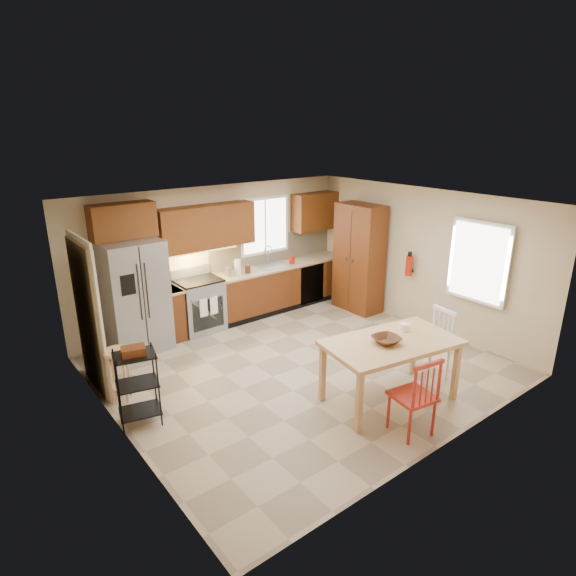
% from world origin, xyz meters
% --- Properties ---
extents(floor, '(5.50, 5.50, 0.00)m').
position_xyz_m(floor, '(0.00, 0.00, 0.00)').
color(floor, tan).
rests_on(floor, ground).
extents(ceiling, '(5.50, 5.00, 0.02)m').
position_xyz_m(ceiling, '(0.00, 0.00, 2.50)').
color(ceiling, silver).
rests_on(ceiling, ground).
extents(wall_back, '(5.50, 0.02, 2.50)m').
position_xyz_m(wall_back, '(0.00, 2.50, 1.25)').
color(wall_back, '#CCB793').
rests_on(wall_back, ground).
extents(wall_front, '(5.50, 0.02, 2.50)m').
position_xyz_m(wall_front, '(0.00, -2.50, 1.25)').
color(wall_front, '#CCB793').
rests_on(wall_front, ground).
extents(wall_left, '(0.02, 5.00, 2.50)m').
position_xyz_m(wall_left, '(-2.75, 0.00, 1.25)').
color(wall_left, '#CCB793').
rests_on(wall_left, ground).
extents(wall_right, '(0.02, 5.00, 2.50)m').
position_xyz_m(wall_right, '(2.75, 0.00, 1.25)').
color(wall_right, '#CCB793').
rests_on(wall_right, ground).
extents(refrigerator, '(0.92, 0.75, 1.82)m').
position_xyz_m(refrigerator, '(-1.70, 2.12, 0.91)').
color(refrigerator, gray).
rests_on(refrigerator, floor).
extents(range_stove, '(0.76, 0.63, 0.92)m').
position_xyz_m(range_stove, '(-0.55, 2.19, 0.46)').
color(range_stove, gray).
rests_on(range_stove, floor).
extents(base_cabinet_narrow, '(0.30, 0.60, 0.90)m').
position_xyz_m(base_cabinet_narrow, '(-1.10, 2.20, 0.45)').
color(base_cabinet_narrow, '#5A2B10').
rests_on(base_cabinet_narrow, floor).
extents(base_cabinet_run, '(2.92, 0.60, 0.90)m').
position_xyz_m(base_cabinet_run, '(1.29, 2.20, 0.45)').
color(base_cabinet_run, '#5A2B10').
rests_on(base_cabinet_run, floor).
extents(dishwasher, '(0.60, 0.02, 0.78)m').
position_xyz_m(dishwasher, '(1.85, 1.91, 0.45)').
color(dishwasher, black).
rests_on(dishwasher, floor).
extents(backsplash, '(2.92, 0.03, 0.55)m').
position_xyz_m(backsplash, '(1.29, 2.48, 1.18)').
color(backsplash, beige).
rests_on(backsplash, wall_back).
extents(upper_over_fridge, '(1.00, 0.35, 0.55)m').
position_xyz_m(upper_over_fridge, '(-1.70, 2.33, 2.10)').
color(upper_over_fridge, '#633510').
rests_on(upper_over_fridge, wall_back).
extents(upper_left_block, '(1.80, 0.35, 0.75)m').
position_xyz_m(upper_left_block, '(-0.25, 2.33, 1.83)').
color(upper_left_block, '#633510').
rests_on(upper_left_block, wall_back).
extents(upper_right_block, '(1.00, 0.35, 0.75)m').
position_xyz_m(upper_right_block, '(2.25, 2.33, 1.83)').
color(upper_right_block, '#633510').
rests_on(upper_right_block, wall_back).
extents(window_back, '(1.12, 0.04, 1.12)m').
position_xyz_m(window_back, '(1.10, 2.48, 1.65)').
color(window_back, white).
rests_on(window_back, wall_back).
extents(sink, '(0.62, 0.46, 0.16)m').
position_xyz_m(sink, '(1.10, 2.20, 0.86)').
color(sink, gray).
rests_on(sink, base_cabinet_run).
extents(undercab_glow, '(1.60, 0.30, 0.01)m').
position_xyz_m(undercab_glow, '(-0.55, 2.30, 1.43)').
color(undercab_glow, '#FFBF66').
rests_on(undercab_glow, wall_back).
extents(soap_bottle, '(0.09, 0.09, 0.19)m').
position_xyz_m(soap_bottle, '(1.48, 2.10, 1.00)').
color(soap_bottle, '#AB1A0B').
rests_on(soap_bottle, base_cabinet_run).
extents(paper_towel, '(0.12, 0.12, 0.28)m').
position_xyz_m(paper_towel, '(0.25, 2.15, 1.04)').
color(paper_towel, white).
rests_on(paper_towel, base_cabinet_run).
extents(canister_steel, '(0.11, 0.11, 0.18)m').
position_xyz_m(canister_steel, '(0.05, 2.15, 0.99)').
color(canister_steel, gray).
rests_on(canister_steel, base_cabinet_run).
extents(canister_wood, '(0.10, 0.10, 0.14)m').
position_xyz_m(canister_wood, '(0.45, 2.12, 0.97)').
color(canister_wood, '#492513').
rests_on(canister_wood, base_cabinet_run).
extents(pantry, '(0.50, 0.95, 2.10)m').
position_xyz_m(pantry, '(2.43, 1.20, 1.05)').
color(pantry, '#5A2B10').
rests_on(pantry, floor).
extents(fire_extinguisher, '(0.12, 0.12, 0.36)m').
position_xyz_m(fire_extinguisher, '(2.63, 0.15, 1.10)').
color(fire_extinguisher, '#AB1A0B').
rests_on(fire_extinguisher, wall_right).
extents(window_right, '(0.04, 1.02, 1.32)m').
position_xyz_m(window_right, '(2.68, -1.15, 1.45)').
color(window_right, white).
rests_on(window_right, wall_right).
extents(doorway, '(0.04, 0.95, 2.10)m').
position_xyz_m(doorway, '(-2.67, 1.30, 1.05)').
color(doorway, '#8C7A59').
rests_on(doorway, wall_left).
extents(dining_table, '(1.88, 1.26, 0.85)m').
position_xyz_m(dining_table, '(0.34, -1.43, 0.42)').
color(dining_table, tan).
rests_on(dining_table, floor).
extents(chair_red, '(0.55, 0.55, 1.02)m').
position_xyz_m(chair_red, '(-0.01, -2.08, 0.51)').
color(chair_red, '#A82519').
rests_on(chair_red, floor).
extents(chair_white, '(0.55, 0.55, 1.02)m').
position_xyz_m(chair_white, '(1.29, -1.38, 0.51)').
color(chair_white, white).
rests_on(chair_white, floor).
extents(table_bowl, '(0.41, 0.41, 0.09)m').
position_xyz_m(table_bowl, '(0.23, -1.43, 0.86)').
color(table_bowl, '#492513').
rests_on(table_bowl, dining_table).
extents(table_jar, '(0.16, 0.16, 0.17)m').
position_xyz_m(table_jar, '(0.72, -1.32, 0.89)').
color(table_jar, white).
rests_on(table_jar, dining_table).
extents(bar_stool, '(0.43, 0.43, 0.73)m').
position_xyz_m(bar_stool, '(-2.50, 0.76, 0.37)').
color(bar_stool, tan).
rests_on(bar_stool, floor).
extents(utility_cart, '(0.57, 0.49, 0.98)m').
position_xyz_m(utility_cart, '(-2.50, 0.09, 0.49)').
color(utility_cart, black).
rests_on(utility_cart, floor).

